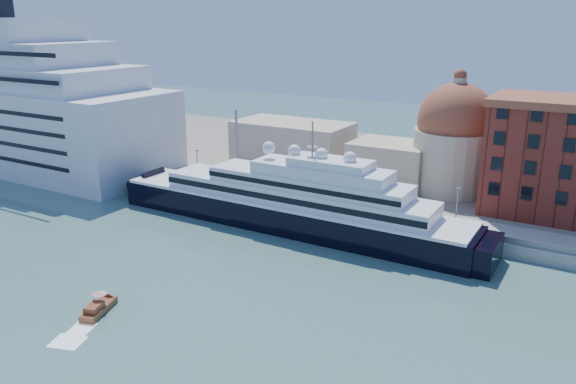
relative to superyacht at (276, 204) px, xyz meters
The scene contains 9 objects.
ground 23.69m from the superyacht, 81.05° to the right, with size 400.00×400.00×0.00m, color #3B6762.
quay 12.00m from the superyacht, 71.78° to the left, with size 180.00×10.00×2.50m, color gray.
land 52.24m from the superyacht, 86.02° to the left, with size 260.00×72.00×2.00m, color slate.
quay_fence 7.55m from the superyacht, 60.89° to the left, with size 180.00×0.10×1.20m, color slate.
superyacht is the anchor object (origin of this frame).
service_barge 55.94m from the superyacht, behind, with size 10.91×5.55×2.34m.
water_taxi 43.49m from the superyacht, 93.64° to the right, with size 4.25×7.07×3.19m.
church 36.72m from the superyacht, 73.92° to the left, with size 66.00×18.00×25.50m.
lamp_posts 14.06m from the superyacht, 134.30° to the left, with size 120.80×2.40×18.00m.
Camera 1 is at (52.39, -67.50, 39.55)m, focal length 35.00 mm.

